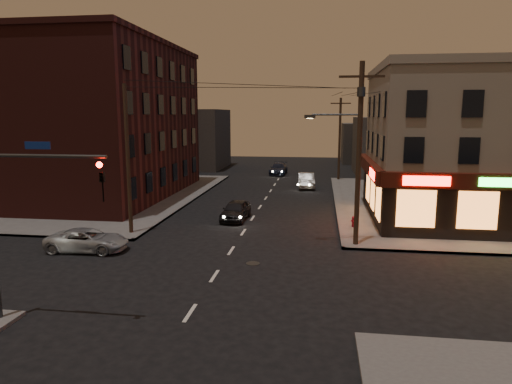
% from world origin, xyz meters
% --- Properties ---
extents(ground, '(120.00, 120.00, 0.00)m').
position_xyz_m(ground, '(0.00, 0.00, 0.00)').
color(ground, black).
rests_on(ground, ground).
extents(sidewalk_ne, '(24.00, 28.00, 0.15)m').
position_xyz_m(sidewalk_ne, '(18.00, 19.00, 0.07)').
color(sidewalk_ne, '#514F4C').
rests_on(sidewalk_ne, ground).
extents(sidewalk_nw, '(24.00, 28.00, 0.15)m').
position_xyz_m(sidewalk_nw, '(-18.00, 19.00, 0.07)').
color(sidewalk_nw, '#514F4C').
rests_on(sidewalk_nw, ground).
extents(pizza_building, '(15.85, 12.85, 10.50)m').
position_xyz_m(pizza_building, '(15.93, 13.43, 5.35)').
color(pizza_building, gray).
rests_on(pizza_building, sidewalk_ne).
extents(brick_apartment, '(12.00, 20.00, 13.00)m').
position_xyz_m(brick_apartment, '(-14.50, 19.00, 6.65)').
color(brick_apartment, '#431815').
rests_on(brick_apartment, sidewalk_nw).
extents(bg_building_ne_a, '(10.00, 12.00, 7.00)m').
position_xyz_m(bg_building_ne_a, '(14.00, 38.00, 3.50)').
color(bg_building_ne_a, '#3F3D3A').
rests_on(bg_building_ne_a, ground).
extents(bg_building_nw, '(9.00, 10.00, 8.00)m').
position_xyz_m(bg_building_nw, '(-13.00, 42.00, 4.00)').
color(bg_building_nw, '#3F3D3A').
rests_on(bg_building_nw, ground).
extents(bg_building_ne_b, '(8.00, 8.00, 6.00)m').
position_xyz_m(bg_building_ne_b, '(12.00, 52.00, 3.00)').
color(bg_building_ne_b, '#3F3D3A').
rests_on(bg_building_ne_b, ground).
extents(utility_pole_main, '(4.20, 0.44, 10.00)m').
position_xyz_m(utility_pole_main, '(6.68, 5.80, 5.76)').
color(utility_pole_main, '#382619').
rests_on(utility_pole_main, sidewalk_ne).
extents(utility_pole_far, '(0.26, 0.26, 9.00)m').
position_xyz_m(utility_pole_far, '(6.80, 32.00, 4.65)').
color(utility_pole_far, '#382619').
rests_on(utility_pole_far, sidewalk_ne).
extents(utility_pole_west, '(0.24, 0.24, 9.00)m').
position_xyz_m(utility_pole_west, '(-6.80, 6.50, 4.65)').
color(utility_pole_west, '#382619').
rests_on(utility_pole_west, sidewalk_nw).
extents(traffic_signal, '(4.49, 0.32, 6.47)m').
position_xyz_m(traffic_signal, '(-5.57, -5.60, 4.16)').
color(traffic_signal, '#333538').
rests_on(traffic_signal, ground).
extents(suv_cross, '(4.43, 2.15, 1.22)m').
position_xyz_m(suv_cross, '(-7.74, 2.89, 0.61)').
color(suv_cross, '#9CA1A4').
rests_on(suv_cross, ground).
extents(sedan_near, '(1.85, 4.12, 1.37)m').
position_xyz_m(sedan_near, '(-1.10, 11.34, 0.69)').
color(sedan_near, black).
rests_on(sedan_near, ground).
extents(sedan_mid, '(1.91, 4.61, 1.49)m').
position_xyz_m(sedan_mid, '(3.36, 26.42, 0.74)').
color(sedan_mid, slate).
rests_on(sedan_mid, ground).
extents(sedan_far, '(2.09, 4.84, 1.39)m').
position_xyz_m(sedan_far, '(-0.38, 36.44, 0.69)').
color(sedan_far, '#181D30').
rests_on(sedan_far, ground).
extents(fire_hydrant, '(0.33, 0.33, 0.72)m').
position_xyz_m(fire_hydrant, '(6.94, 9.76, 0.54)').
color(fire_hydrant, maroon).
rests_on(fire_hydrant, sidewalk_ne).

